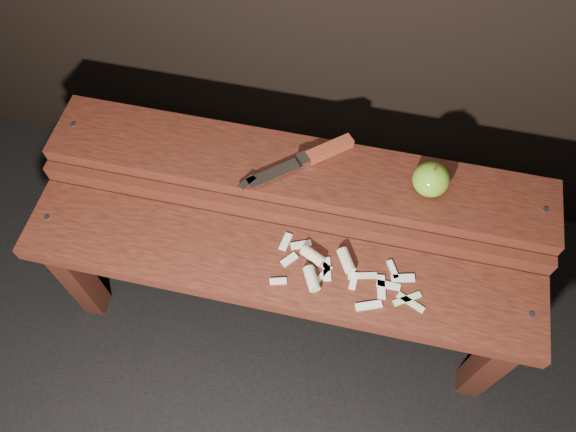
% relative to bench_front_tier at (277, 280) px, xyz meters
% --- Properties ---
extents(ground, '(60.00, 60.00, 0.00)m').
position_rel_bench_front_tier_xyz_m(ground, '(0.00, 0.06, -0.35)').
color(ground, black).
extents(bench_front_tier, '(1.20, 0.20, 0.42)m').
position_rel_bench_front_tier_xyz_m(bench_front_tier, '(0.00, 0.00, 0.00)').
color(bench_front_tier, '#34150D').
rests_on(bench_front_tier, ground).
extents(bench_rear_tier, '(1.20, 0.21, 0.50)m').
position_rel_bench_front_tier_xyz_m(bench_rear_tier, '(0.00, 0.23, 0.06)').
color(bench_rear_tier, '#34150D').
rests_on(bench_rear_tier, ground).
extents(apple, '(0.08, 0.08, 0.09)m').
position_rel_bench_front_tier_xyz_m(apple, '(0.30, 0.23, 0.18)').
color(apple, '#63931D').
rests_on(apple, bench_rear_tier).
extents(knife, '(0.24, 0.20, 0.03)m').
position_rel_bench_front_tier_xyz_m(knife, '(0.03, 0.26, 0.16)').
color(knife, maroon).
rests_on(knife, bench_rear_tier).
extents(apple_scraps, '(0.34, 0.15, 0.03)m').
position_rel_bench_front_tier_xyz_m(apple_scraps, '(0.13, 0.02, 0.08)').
color(apple_scraps, beige).
rests_on(apple_scraps, bench_front_tier).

